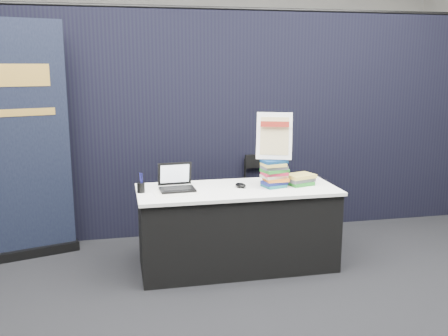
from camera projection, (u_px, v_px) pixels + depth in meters
floor at (252, 291)px, 4.14m from camera, size 8.00×8.00×0.00m
wall_back at (184, 71)px, 7.61m from camera, size 8.00×0.02×3.50m
drape_partition at (215, 125)px, 5.43m from camera, size 6.00×0.08×2.40m
display_table at (237, 227)px, 4.59m from camera, size 1.80×0.75×0.75m
laptop at (177, 184)px, 4.44m from camera, size 0.32×0.26×0.23m
mouse at (241, 185)px, 4.53m from camera, size 0.12×0.15×0.04m
brochure_left at (178, 193)px, 4.34m from camera, size 0.37×0.30×0.00m
brochure_mid at (172, 194)px, 4.30m from camera, size 0.31×0.23×0.00m
brochure_right at (174, 193)px, 4.33m from camera, size 0.34×0.26×0.00m
pen_cup at (141, 188)px, 4.34m from camera, size 0.09×0.09×0.09m
book_stack_tall at (275, 173)px, 4.53m from camera, size 0.23×0.19×0.25m
book_stack_short at (300, 180)px, 4.62m from camera, size 0.27×0.23×0.10m
info_sign at (274, 136)px, 4.49m from camera, size 0.34×0.22×0.44m
pullup_banner at (21, 156)px, 4.68m from camera, size 0.95×0.37×2.26m
stacking_chair at (265, 191)px, 5.45m from camera, size 0.42×0.42×0.87m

